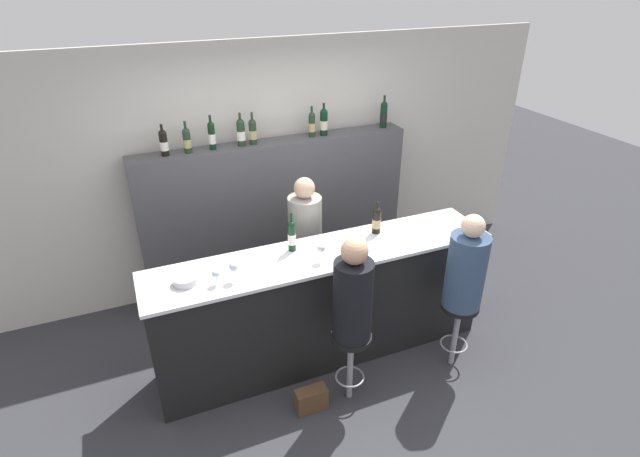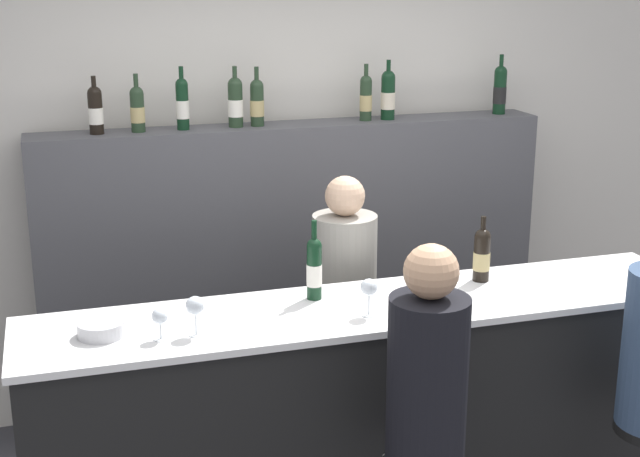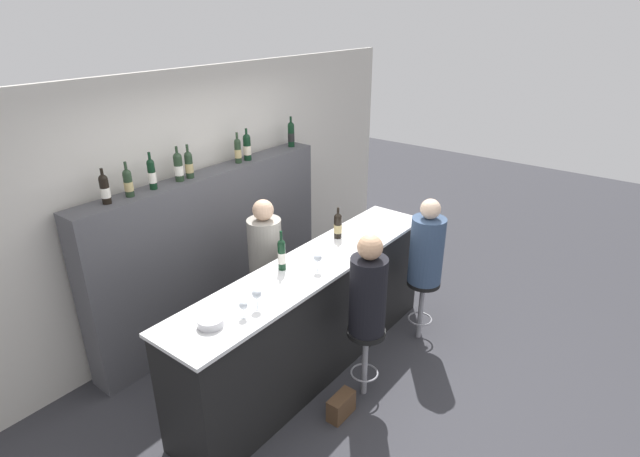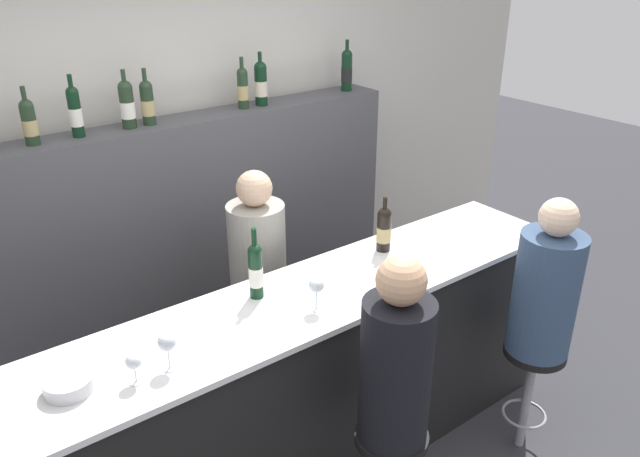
% 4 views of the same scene
% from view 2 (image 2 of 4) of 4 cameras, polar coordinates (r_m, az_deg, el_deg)
% --- Properties ---
extents(wall_back, '(6.40, 0.05, 2.60)m').
position_cam_2_polar(wall_back, '(5.12, -2.31, 3.14)').
color(wall_back, beige).
rests_on(wall_back, ground_plane).
extents(bar_counter, '(2.99, 0.60, 1.09)m').
position_cam_2_polar(bar_counter, '(4.04, 3.40, -12.04)').
color(bar_counter, black).
rests_on(bar_counter, ground_plane).
extents(back_bar_cabinet, '(2.81, 0.28, 1.66)m').
position_cam_2_polar(back_bar_cabinet, '(5.04, -1.59, -2.64)').
color(back_bar_cabinet, '#4C4C51').
rests_on(back_bar_cabinet, ground_plane).
extents(wine_bottle_counter_0, '(0.07, 0.07, 0.35)m').
position_cam_2_polar(wine_bottle_counter_0, '(3.82, -0.37, -2.52)').
color(wine_bottle_counter_0, black).
rests_on(wine_bottle_counter_0, bar_counter).
extents(wine_bottle_counter_1, '(0.08, 0.08, 0.30)m').
position_cam_2_polar(wine_bottle_counter_1, '(4.11, 10.32, -1.63)').
color(wine_bottle_counter_1, black).
rests_on(wine_bottle_counter_1, bar_counter).
extents(wine_bottle_backbar_0, '(0.07, 0.07, 0.29)m').
position_cam_2_polar(wine_bottle_backbar_0, '(4.65, -14.18, 7.38)').
color(wine_bottle_backbar_0, black).
rests_on(wine_bottle_backbar_0, back_bar_cabinet).
extents(wine_bottle_backbar_1, '(0.07, 0.07, 0.30)m').
position_cam_2_polar(wine_bottle_backbar_1, '(4.67, -11.61, 7.53)').
color(wine_bottle_backbar_1, '#233823').
rests_on(wine_bottle_backbar_1, back_bar_cabinet).
extents(wine_bottle_backbar_2, '(0.07, 0.07, 0.33)m').
position_cam_2_polar(wine_bottle_backbar_2, '(4.69, -8.80, 7.93)').
color(wine_bottle_backbar_2, black).
rests_on(wine_bottle_backbar_2, back_bar_cabinet).
extents(wine_bottle_backbar_3, '(0.08, 0.08, 0.32)m').
position_cam_2_polar(wine_bottle_backbar_3, '(4.74, -5.44, 8.08)').
color(wine_bottle_backbar_3, '#233823').
rests_on(wine_bottle_backbar_3, back_bar_cabinet).
extents(wine_bottle_backbar_4, '(0.07, 0.07, 0.31)m').
position_cam_2_polar(wine_bottle_backbar_4, '(4.76, -4.05, 8.07)').
color(wine_bottle_backbar_4, '#233823').
rests_on(wine_bottle_backbar_4, back_bar_cabinet).
extents(wine_bottle_backbar_5, '(0.07, 0.07, 0.31)m').
position_cam_2_polar(wine_bottle_backbar_5, '(4.94, 2.95, 8.39)').
color(wine_bottle_backbar_5, '#233823').
rests_on(wine_bottle_backbar_5, back_bar_cabinet).
extents(wine_bottle_backbar_6, '(0.08, 0.08, 0.33)m').
position_cam_2_polar(wine_bottle_backbar_6, '(4.98, 4.37, 8.55)').
color(wine_bottle_backbar_6, black).
rests_on(wine_bottle_backbar_6, back_bar_cabinet).
extents(wine_bottle_backbar_7, '(0.07, 0.07, 0.34)m').
position_cam_2_polar(wine_bottle_backbar_7, '(5.27, 11.44, 8.73)').
color(wine_bottle_backbar_7, black).
rests_on(wine_bottle_backbar_7, back_bar_cabinet).
extents(wine_glass_0, '(0.06, 0.06, 0.13)m').
position_cam_2_polar(wine_glass_0, '(3.47, -10.21, -5.63)').
color(wine_glass_0, silver).
rests_on(wine_glass_0, bar_counter).
extents(wine_glass_1, '(0.07, 0.07, 0.16)m').
position_cam_2_polar(wine_glass_1, '(3.47, -7.99, -4.98)').
color(wine_glass_1, silver).
rests_on(wine_glass_1, bar_counter).
extents(wine_glass_2, '(0.07, 0.07, 0.16)m').
position_cam_2_polar(wine_glass_2, '(3.64, 3.16, -3.87)').
color(wine_glass_2, silver).
rests_on(wine_glass_2, bar_counter).
extents(metal_bowl, '(0.18, 0.18, 0.06)m').
position_cam_2_polar(metal_bowl, '(3.57, -13.83, -6.26)').
color(metal_bowl, '#B7B7BC').
rests_on(metal_bowl, bar_counter).
extents(guest_seated_left, '(0.30, 0.30, 0.86)m').
position_cam_2_polar(guest_seated_left, '(3.34, 6.90, -8.94)').
color(guest_seated_left, black).
rests_on(guest_seated_left, bar_stool_left).
extents(bartender, '(0.32, 0.32, 1.50)m').
position_cam_2_polar(bartender, '(4.53, 1.54, -6.67)').
color(bartender, gray).
rests_on(bartender, ground_plane).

